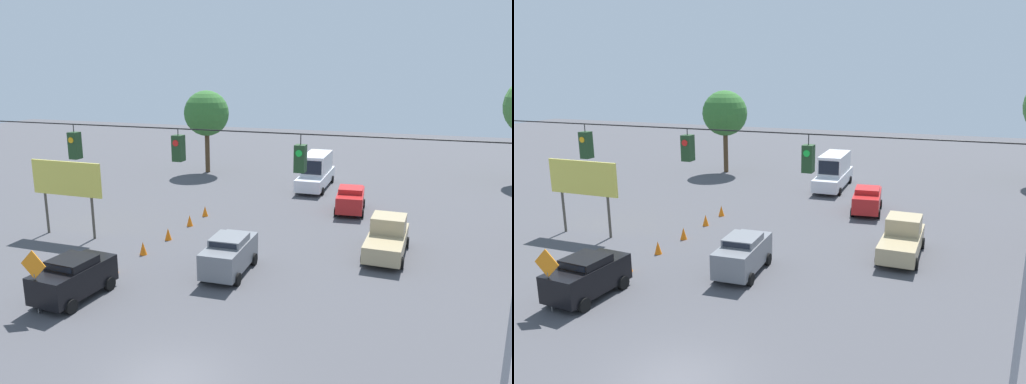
% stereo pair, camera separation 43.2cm
% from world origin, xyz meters
% --- Properties ---
extents(ground_plane, '(140.00, 140.00, 0.00)m').
position_xyz_m(ground_plane, '(0.00, 0.00, 0.00)').
color(ground_plane, '#47474C').
extents(overhead_signal_span, '(20.40, 0.38, 8.75)m').
position_xyz_m(overhead_signal_span, '(0.05, -1.39, 5.43)').
color(overhead_signal_span, '#939399').
rests_on(overhead_signal_span, ground_plane).
extents(sedan_grey_withflow_mid, '(2.11, 4.23, 1.96)m').
position_xyz_m(sedan_grey_withflow_mid, '(1.54, -9.28, 1.02)').
color(sedan_grey_withflow_mid, slate).
rests_on(sedan_grey_withflow_mid, ground_plane).
extents(sedan_red_oncoming_deep, '(2.36, 4.42, 1.83)m').
position_xyz_m(sedan_red_oncoming_deep, '(-2.54, -22.52, 0.96)').
color(sedan_red_oncoming_deep, red).
rests_on(sedan_red_oncoming_deep, ground_plane).
extents(pickup_truck_tan_oncoming_far, '(2.32, 5.30, 2.12)m').
position_xyz_m(pickup_truck_tan_oncoming_far, '(-5.78, -14.57, 0.98)').
color(pickup_truck_tan_oncoming_far, tan).
rests_on(pickup_truck_tan_oncoming_far, ground_plane).
extents(sedan_black_parked_shoulder, '(2.29, 3.98, 1.92)m').
position_xyz_m(sedan_black_parked_shoulder, '(7.10, -4.33, 1.00)').
color(sedan_black_parked_shoulder, black).
rests_on(sedan_black_parked_shoulder, ground_plane).
extents(box_truck_white_withflow_deep, '(2.45, 7.35, 2.97)m').
position_xyz_m(box_truck_white_withflow_deep, '(1.49, -29.27, 1.46)').
color(box_truck_white_withflow_deep, silver).
rests_on(box_truck_white_withflow_deep, ground_plane).
extents(traffic_cone_nearest, '(0.42, 0.42, 0.74)m').
position_xyz_m(traffic_cone_nearest, '(7.12, -4.94, 0.37)').
color(traffic_cone_nearest, orange).
rests_on(traffic_cone_nearest, ground_plane).
extents(traffic_cone_second, '(0.42, 0.42, 0.74)m').
position_xyz_m(traffic_cone_second, '(7.11, -7.35, 0.37)').
color(traffic_cone_second, orange).
rests_on(traffic_cone_second, ground_plane).
extents(traffic_cone_third, '(0.42, 0.42, 0.74)m').
position_xyz_m(traffic_cone_third, '(7.07, -10.05, 0.37)').
color(traffic_cone_third, orange).
rests_on(traffic_cone_third, ground_plane).
extents(traffic_cone_fourth, '(0.42, 0.42, 0.74)m').
position_xyz_m(traffic_cone_fourth, '(6.96, -12.72, 0.37)').
color(traffic_cone_fourth, orange).
rests_on(traffic_cone_fourth, ground_plane).
extents(traffic_cone_fifth, '(0.42, 0.42, 0.74)m').
position_xyz_m(traffic_cone_fifth, '(6.96, -15.64, 0.37)').
color(traffic_cone_fifth, orange).
rests_on(traffic_cone_fifth, ground_plane).
extents(traffic_cone_farthest, '(0.42, 0.42, 0.74)m').
position_xyz_m(traffic_cone_farthest, '(6.96, -18.04, 0.37)').
color(traffic_cone_farthest, orange).
rests_on(traffic_cone_farthest, ground_plane).
extents(roadside_billboard, '(4.93, 0.16, 4.70)m').
position_xyz_m(roadside_billboard, '(13.08, -11.46, 3.42)').
color(roadside_billboard, '#4C473D').
rests_on(roadside_billboard, ground_plane).
extents(work_zone_sign, '(1.27, 0.06, 2.84)m').
position_xyz_m(work_zone_sign, '(7.61, -2.58, 1.99)').
color(work_zone_sign, slate).
rests_on(work_zone_sign, ground_plane).
extents(tree_horizon_left, '(4.42, 4.42, 8.08)m').
position_xyz_m(tree_horizon_left, '(13.20, -32.22, 5.84)').
color(tree_horizon_left, '#4C3823').
rests_on(tree_horizon_left, ground_plane).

